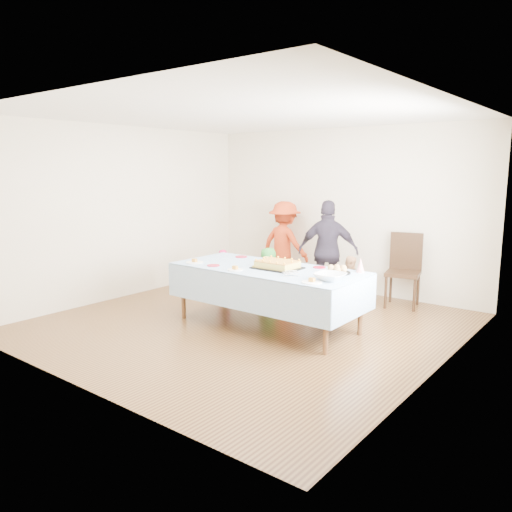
{
  "coord_description": "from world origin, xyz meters",
  "views": [
    {
      "loc": [
        4.01,
        -4.96,
        2.02
      ],
      "look_at": [
        -0.1,
        0.3,
        0.86
      ],
      "focal_mm": 35.0,
      "sensor_mm": 36.0,
      "label": 1
    }
  ],
  "objects_px": {
    "birthday_cake": "(277,265)",
    "adult_left": "(284,244)",
    "dining_chair": "(404,266)",
    "party_table": "(267,272)"
  },
  "relations": [
    {
      "from": "party_table",
      "to": "adult_left",
      "type": "height_order",
      "value": "adult_left"
    },
    {
      "from": "dining_chair",
      "to": "adult_left",
      "type": "height_order",
      "value": "adult_left"
    },
    {
      "from": "birthday_cake",
      "to": "dining_chair",
      "type": "bearing_deg",
      "value": 67.01
    },
    {
      "from": "birthday_cake",
      "to": "adult_left",
      "type": "relative_size",
      "value": 0.38
    },
    {
      "from": "party_table",
      "to": "birthday_cake",
      "type": "relative_size",
      "value": 4.39
    },
    {
      "from": "dining_chair",
      "to": "adult_left",
      "type": "relative_size",
      "value": 0.74
    },
    {
      "from": "party_table",
      "to": "dining_chair",
      "type": "xyz_separation_m",
      "value": [
        1.0,
        2.08,
        -0.12
      ]
    },
    {
      "from": "dining_chair",
      "to": "party_table",
      "type": "bearing_deg",
      "value": -128.78
    },
    {
      "from": "party_table",
      "to": "dining_chair",
      "type": "relative_size",
      "value": 2.29
    },
    {
      "from": "party_table",
      "to": "birthday_cake",
      "type": "bearing_deg",
      "value": 13.75
    }
  ]
}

